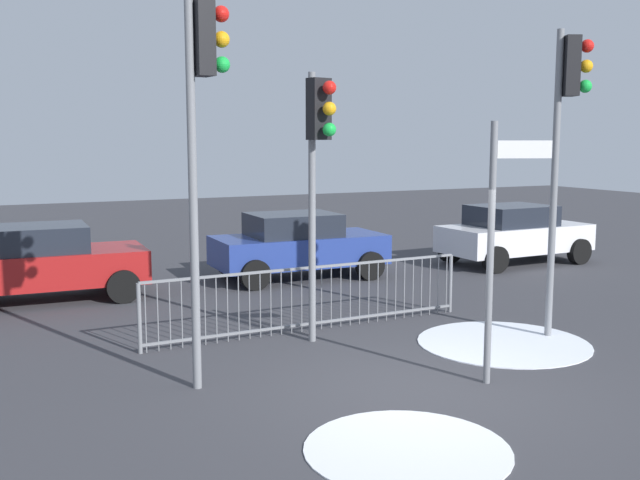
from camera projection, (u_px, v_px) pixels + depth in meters
The scene contains 11 objects.
ground_plane at pixel (419, 389), 9.32m from camera, with size 60.00×60.00×0.00m, color #38383D.
traffic_light_mid_right at pixel (566, 115), 11.34m from camera, with size 0.53×0.39×4.77m.
traffic_light_foreground_right at pixel (318, 146), 11.01m from camera, with size 0.36×0.56×4.11m.
traffic_light_rear_left at pixel (202, 102), 8.96m from camera, with size 0.57×0.34×4.87m.
direction_sign_post at pixel (495, 240), 9.31m from camera, with size 0.75×0.31×3.35m.
pedestrian_guard_railing at pixel (312, 298), 12.08m from camera, with size 5.70×0.24×1.07m.
car_blue_far at pixel (298, 244), 16.58m from camera, with size 3.84×2.01×1.47m.
car_white_mid at pixel (514, 233), 18.55m from camera, with size 3.85×2.03×1.47m.
car_red_near at pixel (42, 261), 14.31m from camera, with size 3.86×2.04×1.47m.
snow_patch_kerb at pixel (407, 449), 7.51m from camera, with size 2.12×2.12×0.01m, color white.
snow_patch_island at pixel (503, 343), 11.40m from camera, with size 2.63×2.63×0.01m, color white.
Camera 1 is at (-5.04, -7.53, 3.14)m, focal length 41.60 mm.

